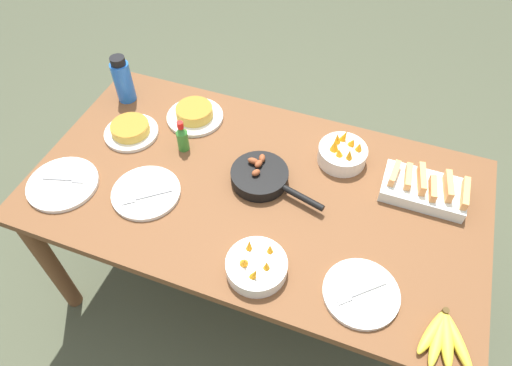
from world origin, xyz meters
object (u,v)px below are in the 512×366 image
melon_tray (425,189)px  empty_plate_far_left (361,293)px  skillet (261,177)px  frittata_plate_side (131,130)px  fruit_bowl_mango (342,153)px  empty_plate_far_right (63,184)px  banana_bunch (444,337)px  fruit_bowl_citrus (256,266)px  frittata_plate_center (195,114)px  hot_sauce_bottle (182,137)px  empty_plate_near_front (146,193)px  water_bottle (123,80)px

melon_tray → empty_plate_far_left: size_ratio=1.24×
skillet → frittata_plate_side: size_ratio=1.70×
fruit_bowl_mango → skillet: bearing=-140.6°
melon_tray → empty_plate_far_right: melon_tray is taller
banana_bunch → fruit_bowl_mango: fruit_bowl_mango is taller
empty_plate_far_left → fruit_bowl_citrus: (-0.34, -0.04, 0.02)m
melon_tray → frittata_plate_center: 0.98m
frittata_plate_center → frittata_plate_side: (-0.21, -0.18, -0.00)m
frittata_plate_center → hot_sauce_bottle: 0.19m
frittata_plate_center → frittata_plate_side: frittata_plate_center is taller
empty_plate_near_front → empty_plate_far_right: 0.32m
empty_plate_far_right → banana_bunch: bearing=-4.4°
hot_sauce_bottle → frittata_plate_center: bearing=101.0°
hot_sauce_bottle → skillet: bearing=-9.1°
melon_tray → frittata_plate_side: (-1.18, -0.09, -0.01)m
banana_bunch → fruit_bowl_citrus: fruit_bowl_citrus is taller
fruit_bowl_mango → water_bottle: bearing=177.9°
frittata_plate_center → fruit_bowl_citrus: bearing=-49.9°
frittata_plate_center → fruit_bowl_mango: fruit_bowl_mango is taller
empty_plate_far_right → fruit_bowl_mango: (0.96, 0.49, 0.03)m
skillet → melon_tray: bearing=29.4°
water_bottle → hot_sauce_bottle: size_ratio=1.52×
empty_plate_far_left → empty_plate_far_right: size_ratio=0.91×
melon_tray → frittata_plate_center: (-0.97, 0.09, -0.01)m
banana_bunch → fruit_bowl_citrus: size_ratio=1.00×
empty_plate_far_left → frittata_plate_side: bearing=159.9°
skillet → hot_sauce_bottle: 0.36m
melon_tray → hot_sauce_bottle: 0.94m
skillet → fruit_bowl_citrus: 0.38m
banana_bunch → skillet: (-0.71, 0.39, 0.01)m
hot_sauce_bottle → water_bottle: bearing=152.8°
fruit_bowl_mango → frittata_plate_side: bearing=-169.4°
frittata_plate_side → empty_plate_far_left: frittata_plate_side is taller
frittata_plate_side → skillet: bearing=-5.2°
empty_plate_far_left → skillet: bearing=144.2°
water_bottle → hot_sauce_bottle: (0.38, -0.19, -0.04)m
banana_bunch → empty_plate_near_front: size_ratio=0.79×
water_bottle → empty_plate_near_front: bearing=-52.6°
banana_bunch → water_bottle: water_bottle is taller
water_bottle → frittata_plate_center: bearing=-2.5°
fruit_bowl_mango → fruit_bowl_citrus: bearing=-104.0°
melon_tray → water_bottle: (-1.32, 0.10, 0.07)m
frittata_plate_center → hot_sauce_bottle: size_ratio=1.70×
frittata_plate_side → frittata_plate_center: bearing=41.1°
frittata_plate_center → fruit_bowl_citrus: fruit_bowl_citrus is taller
empty_plate_near_front → banana_bunch: bearing=-9.3°
empty_plate_far_left → empty_plate_near_front: bearing=171.7°
empty_plate_near_front → hot_sauce_bottle: bearing=84.2°
melon_tray → skillet: size_ratio=0.79×
fruit_bowl_citrus → empty_plate_near_front: bearing=162.5°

